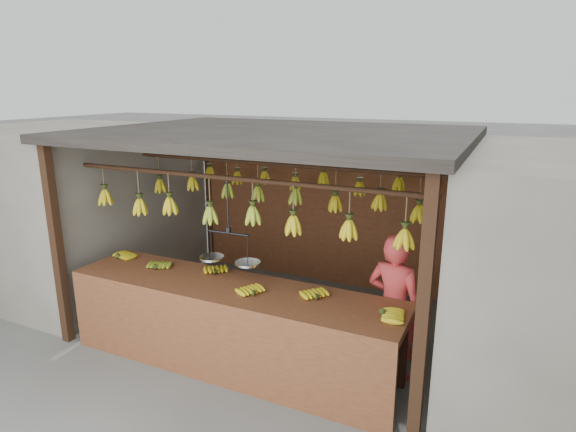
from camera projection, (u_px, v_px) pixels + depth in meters
The scene contains 8 objects.
ground at pixel (278, 320), 6.14m from camera, with size 80.00×80.00×0.00m, color #5B5B57.
stall at pixel (289, 163), 5.92m from camera, with size 4.30×3.30×2.40m.
neighbor_left at pixel (66, 204), 7.33m from camera, with size 3.00×3.00×2.30m, color slate.
counter at pixel (226, 308), 4.87m from camera, with size 3.62×0.82×0.96m.
hanging_bananas at pixel (277, 196), 5.73m from camera, with size 3.63×2.24×0.39m.
balance_scale at pixel (229, 256), 4.98m from camera, with size 0.68×0.27×0.88m.
vendor at pixel (394, 307), 4.76m from camera, with size 0.56×0.37×1.53m, color #BF3333.
bag_bundles at pixel (457, 235), 6.25m from camera, with size 0.08×0.26×1.27m.
Camera 1 is at (2.50, -5.00, 2.87)m, focal length 30.00 mm.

